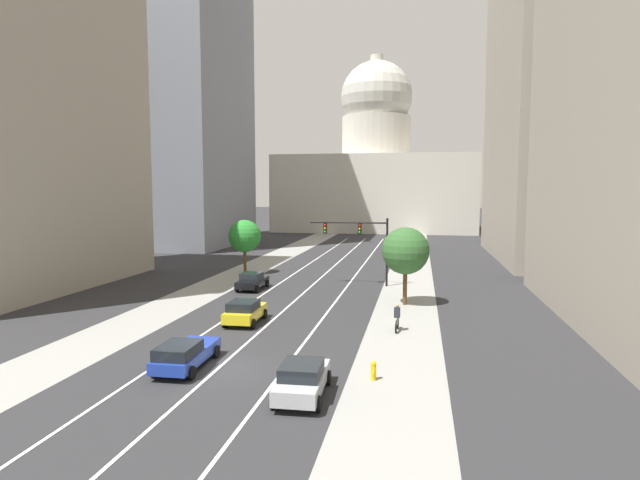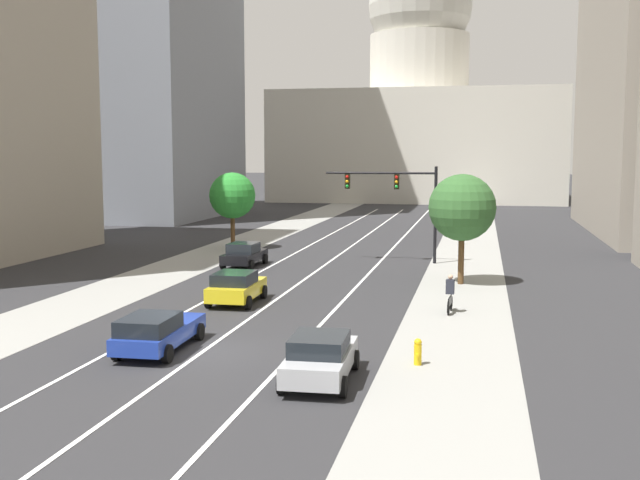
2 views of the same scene
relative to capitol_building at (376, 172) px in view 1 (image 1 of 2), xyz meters
name	(u,v)px [view 1 (image 1 of 2)]	position (x,y,z in m)	size (l,w,h in m)	color
ground_plane	(340,261)	(0.00, -51.22, -12.70)	(400.00, 400.00, 0.00)	#2B2B2D
sidewalk_left	(261,264)	(-8.70, -56.22, -12.70)	(4.54, 130.00, 0.01)	gray
sidewalk_right	(411,269)	(8.70, -56.22, -12.70)	(4.54, 130.00, 0.01)	gray
lane_stripe_left	(284,280)	(-3.21, -66.22, -12.69)	(0.16, 90.00, 0.01)	white
lane_stripe_center	(317,281)	(0.00, -66.22, -12.69)	(0.16, 90.00, 0.01)	white
lane_stripe_right	(350,282)	(3.21, -66.22, -12.69)	(0.16, 90.00, 0.01)	white
office_tower_near_left	(1,97)	(-26.61, -74.16, 4.13)	(15.34, 24.98, 33.60)	#9E9384
office_tower_far_left	(172,68)	(-28.90, -36.84, 15.08)	(20.07, 23.51, 55.49)	gray
office_tower_far_right	(583,9)	(28.58, -44.45, 17.81)	(19.41, 30.86, 60.95)	#9E9384
capitol_building	(376,172)	(0.00, 0.00, 0.00)	(41.67, 22.64, 37.43)	beige
car_silver	(302,379)	(4.82, -93.82, -11.92)	(2.16, 4.37, 1.50)	#B2B5BA
car_black	(252,281)	(-4.82, -71.25, -11.94)	(2.07, 4.26, 1.50)	black
car_blue	(184,354)	(-1.60, -91.54, -11.95)	(2.15, 4.81, 1.43)	#1E389E
car_yellow	(245,311)	(-1.60, -82.58, -11.91)	(2.16, 4.08, 1.52)	yellow
traffic_signal_mast	(362,237)	(4.43, -67.48, -8.23)	(7.21, 0.39, 6.20)	black
fire_hydrant	(373,370)	(7.62, -91.34, -12.24)	(0.26, 0.35, 0.91)	yellow
cyclist	(397,318)	(8.32, -82.65, -11.85)	(0.38, 1.70, 1.72)	black
street_tree_mid_right	(406,251)	(8.57, -74.96, -8.58)	(3.59, 3.59, 5.94)	#51381E
street_tree_mid_left	(245,236)	(-8.31, -63.02, -8.77)	(3.38, 3.38, 5.64)	#51381E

